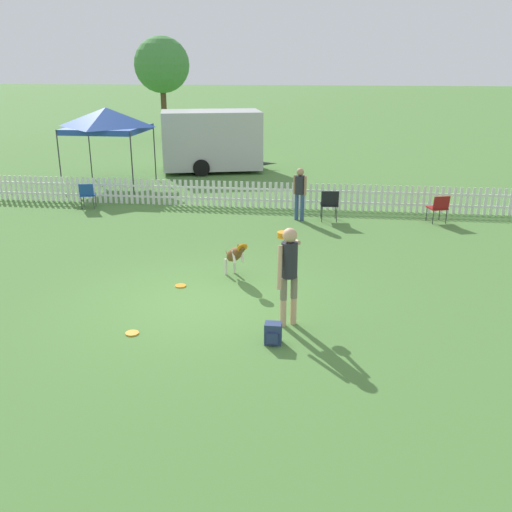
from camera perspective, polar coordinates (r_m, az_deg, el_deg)
name	(u,v)px	position (r m, az deg, el deg)	size (l,w,h in m)	color
ground_plane	(199,303)	(10.99, -5.76, -4.66)	(240.00, 240.00, 0.00)	#4C7A38
handler_person	(289,264)	(9.69, 3.28, -0.77)	(0.48, 1.14, 1.76)	tan
leaping_dog	(235,254)	(11.98, -2.11, 0.17)	(0.68, 0.99, 0.91)	brown
frisbee_near_handler	(132,333)	(9.95, -12.29, -7.55)	(0.23, 0.23, 0.02)	orange
frisbee_near_dog	(181,286)	(11.82, -7.56, -2.97)	(0.23, 0.23, 0.02)	orange
backpack_on_grass	(273,334)	(9.34, 1.72, -7.76)	(0.27, 0.25, 0.36)	navy
picket_fence	(253,195)	(18.12, -0.29, 6.16)	(20.14, 0.04, 0.83)	white
folding_chair_blue_left	(329,203)	(16.60, 7.36, 5.32)	(0.54, 0.56, 0.92)	#333338
folding_chair_center	(439,206)	(17.11, 17.82, 4.74)	(0.60, 0.62, 0.81)	#333338
folding_chair_green_right	(87,193)	(18.76, -16.52, 6.03)	(0.53, 0.55, 0.81)	#333338
canopy_tent_main	(106,120)	(21.97, -14.72, 13.03)	(2.69, 2.69, 2.86)	#333338
spectator_standing	(300,189)	(16.56, 4.40, 6.67)	(0.39, 0.27, 1.52)	#334C7A
equipment_trailer	(211,140)	(24.57, -4.49, 11.53)	(5.04, 3.39, 2.50)	#B7B7B7
tree_left_grove	(162,65)	(35.80, -9.40, 18.31)	(3.24, 3.24, 5.94)	#4C3823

